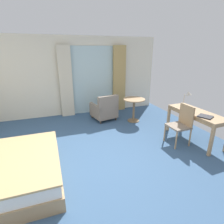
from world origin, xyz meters
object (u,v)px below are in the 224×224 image
(desk_lamp, at_px, (188,95))
(round_cafe_table, at_px, (134,105))
(closed_book, at_px, (205,116))
(desk_chair, at_px, (182,123))
(writing_desk, at_px, (196,115))
(armchair_by_window, at_px, (105,110))

(desk_lamp, relative_size, round_cafe_table, 0.59)
(desk_lamp, xyz_separation_m, closed_book, (-0.15, -0.78, -0.30))
(desk_chair, relative_size, closed_book, 3.36)
(desk_chair, height_order, closed_book, desk_chair)
(desk_chair, distance_m, round_cafe_table, 1.74)
(writing_desk, distance_m, desk_lamp, 0.59)
(desk_chair, bearing_deg, armchair_by_window, 120.59)
(writing_desk, distance_m, desk_chair, 0.46)
(desk_lamp, bearing_deg, armchair_by_window, 136.31)
(armchair_by_window, relative_size, round_cafe_table, 1.16)
(desk_lamp, distance_m, round_cafe_table, 1.63)
(desk_chair, height_order, desk_lamp, desk_lamp)
(armchair_by_window, bearing_deg, writing_desk, -51.07)
(desk_chair, relative_size, round_cafe_table, 1.30)
(round_cafe_table, bearing_deg, desk_chair, -75.97)
(desk_lamp, height_order, round_cafe_table, desk_lamp)
(desk_chair, xyz_separation_m, armchair_by_window, (-1.26, 2.13, -0.20))
(desk_lamp, relative_size, closed_book, 1.51)
(desk_chair, height_order, armchair_by_window, desk_chair)
(desk_chair, relative_size, desk_lamp, 2.22)
(desk_lamp, height_order, closed_book, desk_lamp)
(desk_chair, xyz_separation_m, closed_book, (0.35, -0.33, 0.23))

